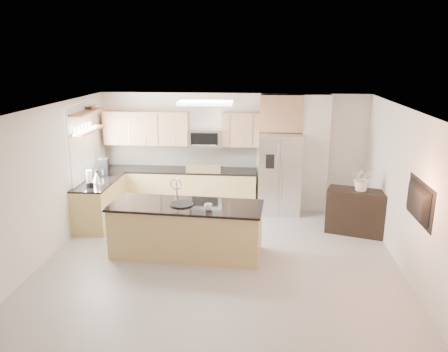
# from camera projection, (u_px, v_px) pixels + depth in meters

# --- Properties ---
(floor) EXTENTS (6.50, 6.50, 0.00)m
(floor) POSITION_uv_depth(u_px,v_px,m) (219.00, 270.00, 7.20)
(floor) COLOR #AAA7A2
(floor) RESTS_ON ground
(ceiling) EXTENTS (6.00, 6.50, 0.02)m
(ceiling) POSITION_uv_depth(u_px,v_px,m) (218.00, 112.00, 6.50)
(ceiling) COLOR silver
(ceiling) RESTS_ON wall_back
(wall_back) EXTENTS (6.00, 0.02, 2.60)m
(wall_back) POSITION_uv_depth(u_px,v_px,m) (233.00, 151.00, 9.97)
(wall_back) COLOR silver
(wall_back) RESTS_ON floor
(wall_front) EXTENTS (6.00, 0.02, 2.60)m
(wall_front) POSITION_uv_depth(u_px,v_px,m) (180.00, 313.00, 3.73)
(wall_front) COLOR silver
(wall_front) RESTS_ON floor
(wall_left) EXTENTS (0.02, 6.50, 2.60)m
(wall_left) POSITION_uv_depth(u_px,v_px,m) (35.00, 190.00, 7.11)
(wall_left) COLOR silver
(wall_left) RESTS_ON floor
(wall_right) EXTENTS (0.02, 6.50, 2.60)m
(wall_right) POSITION_uv_depth(u_px,v_px,m) (416.00, 200.00, 6.59)
(wall_right) COLOR silver
(wall_right) RESTS_ON floor
(back_counter) EXTENTS (3.55, 0.66, 1.44)m
(back_counter) POSITION_uv_depth(u_px,v_px,m) (178.00, 188.00, 9.99)
(back_counter) COLOR tan
(back_counter) RESTS_ON floor
(left_counter) EXTENTS (0.66, 1.50, 0.92)m
(left_counter) POSITION_uv_depth(u_px,v_px,m) (100.00, 202.00, 9.08)
(left_counter) COLOR tan
(left_counter) RESTS_ON floor
(range) EXTENTS (0.76, 0.64, 1.14)m
(range) POSITION_uv_depth(u_px,v_px,m) (205.00, 189.00, 9.93)
(range) COLOR black
(range) RESTS_ON floor
(upper_cabinets) EXTENTS (3.50, 0.33, 0.75)m
(upper_cabinets) POSITION_uv_depth(u_px,v_px,m) (174.00, 128.00, 9.78)
(upper_cabinets) COLOR tan
(upper_cabinets) RESTS_ON wall_back
(microwave) EXTENTS (0.76, 0.40, 0.40)m
(microwave) POSITION_uv_depth(u_px,v_px,m) (205.00, 138.00, 9.73)
(microwave) COLOR silver
(microwave) RESTS_ON upper_cabinets
(refrigerator) EXTENTS (0.92, 0.78, 1.78)m
(refrigerator) POSITION_uv_depth(u_px,v_px,m) (279.00, 173.00, 9.63)
(refrigerator) COLOR silver
(refrigerator) RESTS_ON floor
(partition_column) EXTENTS (0.60, 0.30, 2.60)m
(partition_column) POSITION_uv_depth(u_px,v_px,m) (314.00, 154.00, 9.67)
(partition_column) COLOR silver
(partition_column) RESTS_ON floor
(window) EXTENTS (0.04, 1.15, 1.65)m
(window) POSITION_uv_depth(u_px,v_px,m) (81.00, 146.00, 8.78)
(window) COLOR white
(window) RESTS_ON wall_left
(shelf_lower) EXTENTS (0.30, 1.20, 0.04)m
(shelf_lower) POSITION_uv_depth(u_px,v_px,m) (87.00, 130.00, 8.79)
(shelf_lower) COLOR brown
(shelf_lower) RESTS_ON wall_left
(shelf_upper) EXTENTS (0.30, 1.20, 0.04)m
(shelf_upper) POSITION_uv_depth(u_px,v_px,m) (86.00, 112.00, 8.69)
(shelf_upper) COLOR brown
(shelf_upper) RESTS_ON wall_left
(ceiling_fixture) EXTENTS (1.00, 0.50, 0.06)m
(ceiling_fixture) POSITION_uv_depth(u_px,v_px,m) (205.00, 103.00, 8.08)
(ceiling_fixture) COLOR white
(ceiling_fixture) RESTS_ON ceiling
(island) EXTENTS (2.71, 1.12, 1.34)m
(island) POSITION_uv_depth(u_px,v_px,m) (186.00, 229.00, 7.68)
(island) COLOR tan
(island) RESTS_ON floor
(credenza) EXTENTS (1.21, 0.78, 0.89)m
(credenza) POSITION_uv_depth(u_px,v_px,m) (356.00, 212.00, 8.57)
(credenza) COLOR black
(credenza) RESTS_ON floor
(cup) EXTENTS (0.15, 0.15, 0.11)m
(cup) POSITION_uv_depth(u_px,v_px,m) (208.00, 207.00, 7.28)
(cup) COLOR white
(cup) RESTS_ON island
(platter) EXTENTS (0.50, 0.50, 0.02)m
(platter) POSITION_uv_depth(u_px,v_px,m) (182.00, 204.00, 7.54)
(platter) COLOR black
(platter) RESTS_ON island
(blender) EXTENTS (0.15, 0.15, 0.34)m
(blender) POSITION_uv_depth(u_px,v_px,m) (89.00, 180.00, 8.50)
(blender) COLOR black
(blender) RESTS_ON left_counter
(kettle) EXTENTS (0.22, 0.22, 0.28)m
(kettle) POSITION_uv_depth(u_px,v_px,m) (97.00, 178.00, 8.73)
(kettle) COLOR silver
(kettle) RESTS_ON left_counter
(coffee_maker) EXTENTS (0.23, 0.27, 0.36)m
(coffee_maker) POSITION_uv_depth(u_px,v_px,m) (104.00, 167.00, 9.32)
(coffee_maker) COLOR black
(coffee_maker) RESTS_ON left_counter
(bowl) EXTENTS (0.50, 0.50, 0.10)m
(bowl) POSITION_uv_depth(u_px,v_px,m) (91.00, 107.00, 8.96)
(bowl) COLOR silver
(bowl) RESTS_ON shelf_upper
(flower_vase) EXTENTS (0.70, 0.62, 0.73)m
(flower_vase) POSITION_uv_depth(u_px,v_px,m) (363.00, 172.00, 8.32)
(flower_vase) COLOR white
(flower_vase) RESTS_ON credenza
(television) EXTENTS (0.14, 1.08, 0.62)m
(television) POSITION_uv_depth(u_px,v_px,m) (414.00, 201.00, 6.40)
(television) COLOR black
(television) RESTS_ON wall_right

